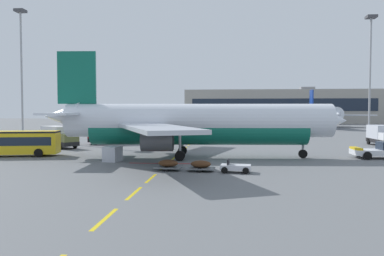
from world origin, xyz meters
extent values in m
plane|color=slate|center=(40.00, 40.00, 0.00)|extent=(400.00, 400.00, 0.00)
cube|color=yellow|center=(18.00, 1.78, 0.00)|extent=(0.24, 4.00, 0.01)
cube|color=yellow|center=(18.00, 7.78, 0.00)|extent=(0.24, 4.00, 0.01)
cube|color=yellow|center=(18.00, 13.33, 0.00)|extent=(0.24, 4.00, 0.01)
cube|color=yellow|center=(18.00, 19.58, 0.00)|extent=(0.24, 4.00, 0.01)
cube|color=yellow|center=(18.00, 25.65, 0.00)|extent=(0.24, 4.00, 0.01)
cube|color=yellow|center=(18.00, 32.29, 0.00)|extent=(0.24, 4.00, 0.01)
cube|color=yellow|center=(18.00, 38.41, 0.00)|extent=(0.24, 4.00, 0.01)
cube|color=yellow|center=(18.00, 44.29, 0.00)|extent=(0.24, 4.00, 0.01)
cube|color=yellow|center=(18.00, 50.91, 0.00)|extent=(0.24, 4.00, 0.01)
cube|color=yellow|center=(18.00, 56.84, 0.00)|extent=(0.24, 4.00, 0.01)
cube|color=yellow|center=(18.00, 63.86, 0.00)|extent=(0.24, 4.00, 0.01)
cube|color=yellow|center=(18.00, 70.70, 0.00)|extent=(0.24, 4.00, 0.01)
cube|color=yellow|center=(18.00, 76.85, 0.00)|extent=(0.24, 4.00, 0.01)
cube|color=yellow|center=(18.00, 83.85, 0.00)|extent=(0.24, 4.00, 0.01)
cube|color=#B21414|center=(18.00, 22.00, 0.00)|extent=(8.00, 0.40, 0.01)
cylinder|color=silver|center=(20.79, 27.02, 4.30)|extent=(30.29, 5.82, 3.80)
cylinder|color=#0F604C|center=(20.79, 27.02, 3.26)|extent=(24.68, 5.14, 3.50)
cone|color=silver|center=(35.80, 28.04, 4.30)|extent=(3.74, 3.95, 3.72)
cone|color=silver|center=(5.07, 25.96, 4.78)|extent=(4.41, 3.51, 3.23)
cube|color=#192333|center=(34.76, 27.97, 4.97)|extent=(1.79, 2.95, 0.60)
cube|color=#0F604C|center=(6.82, 26.08, 9.20)|extent=(4.41, 0.66, 6.00)
cube|color=silver|center=(5.90, 29.23, 5.06)|extent=(3.62, 6.60, 0.24)
cube|color=silver|center=(6.34, 22.84, 5.06)|extent=(3.62, 6.60, 0.24)
cube|color=#B7BCC6|center=(16.25, 35.24, 3.83)|extent=(9.15, 17.66, 0.36)
cube|color=#B7BCC6|center=(17.39, 18.28, 3.83)|extent=(11.10, 17.52, 0.36)
cylinder|color=#4C4F54|center=(16.30, 32.23, 2.38)|extent=(3.33, 2.31, 2.10)
cylinder|color=black|center=(17.90, 32.34, 2.38)|extent=(0.24, 1.79, 1.79)
cylinder|color=#4C4F54|center=(17.04, 21.26, 2.38)|extent=(3.33, 2.31, 2.10)
cylinder|color=black|center=(18.64, 21.37, 2.38)|extent=(0.24, 1.79, 1.79)
cylinder|color=gray|center=(32.66, 27.82, 1.83)|extent=(0.28, 0.28, 2.67)
cylinder|color=black|center=(32.66, 27.82, 0.50)|extent=(1.01, 0.35, 0.99)
cylinder|color=gray|center=(18.62, 29.48, 1.86)|extent=(0.28, 0.28, 2.61)
cylinder|color=black|center=(18.59, 29.83, 0.55)|extent=(1.12, 0.42, 1.10)
cylinder|color=black|center=(18.64, 29.13, 0.55)|extent=(1.12, 0.42, 1.10)
cylinder|color=gray|center=(18.97, 24.29, 1.86)|extent=(0.28, 0.28, 2.61)
cylinder|color=black|center=(18.94, 24.64, 0.55)|extent=(1.12, 0.42, 1.10)
cylinder|color=black|center=(18.99, 23.95, 0.55)|extent=(1.12, 0.42, 1.10)
cube|color=silver|center=(41.34, 28.41, 0.70)|extent=(6.05, 2.90, 0.60)
cube|color=yellow|center=(38.70, 28.37, 1.12)|extent=(0.74, 2.53, 0.24)
cylinder|color=black|center=(39.44, 26.98, 0.45)|extent=(0.91, 0.42, 0.90)
cylinder|color=black|center=(39.40, 29.78, 0.45)|extent=(0.91, 0.42, 0.90)
cylinder|color=silver|center=(53.75, 107.41, 4.50)|extent=(4.43, 31.54, 3.97)
cylinder|color=navy|center=(53.75, 107.41, 3.40)|extent=(4.02, 25.68, 3.66)
cone|color=silver|center=(53.98, 91.67, 4.50)|extent=(3.95, 3.72, 3.90)
cone|color=silver|center=(53.52, 123.88, 4.99)|extent=(3.44, 4.44, 3.38)
cube|color=#192333|center=(53.96, 92.77, 5.19)|extent=(3.00, 1.72, 0.63)
cube|color=navy|center=(53.54, 122.05, 9.62)|extent=(0.44, 4.61, 6.28)
cube|color=silver|center=(56.88, 122.83, 5.29)|extent=(6.74, 3.44, 0.25)
cube|color=silver|center=(50.19, 122.74, 5.29)|extent=(6.74, 3.44, 0.25)
cube|color=#B7BCC6|center=(62.58, 111.69, 4.00)|extent=(18.46, 10.39, 0.38)
cube|color=#B7BCC6|center=(44.80, 111.44, 4.00)|extent=(18.42, 10.83, 0.38)
cylinder|color=#4C4F54|center=(59.44, 111.81, 2.48)|extent=(2.24, 3.38, 2.20)
cylinder|color=black|center=(59.47, 110.13, 2.48)|extent=(1.87, 0.15, 1.87)
cylinder|color=#4C4F54|center=(47.94, 111.64, 2.48)|extent=(2.24, 3.38, 2.20)
cylinder|color=black|center=(47.96, 109.97, 2.48)|extent=(1.87, 0.15, 1.87)
cylinder|color=gray|center=(53.93, 94.96, 1.91)|extent=(0.29, 0.29, 2.79)
cylinder|color=black|center=(53.93, 94.96, 0.52)|extent=(0.31, 1.04, 1.04)
cylinder|color=gray|center=(56.44, 109.54, 1.94)|extent=(0.29, 0.29, 2.73)
cylinder|color=black|center=(56.81, 109.55, 0.58)|extent=(0.38, 1.16, 1.15)
cylinder|color=black|center=(56.08, 109.54, 0.58)|extent=(0.38, 1.16, 1.15)
cylinder|color=gray|center=(51.00, 109.46, 1.94)|extent=(0.29, 0.29, 2.73)
cylinder|color=black|center=(51.37, 109.47, 0.58)|extent=(0.38, 1.16, 1.15)
cylinder|color=black|center=(50.64, 109.46, 0.58)|extent=(0.38, 1.16, 1.15)
cube|color=yellow|center=(-2.08, 26.38, 1.65)|extent=(12.30, 5.03, 2.70)
cube|color=#192333|center=(-2.08, 26.38, 1.85)|extent=(11.36, 4.87, 1.00)
cube|color=black|center=(-2.08, 26.38, 2.88)|extent=(12.32, 5.05, 0.20)
cylinder|color=black|center=(1.65, 28.51, 0.50)|extent=(1.04, 0.51, 1.00)
cylinder|color=black|center=(2.18, 25.87, 0.50)|extent=(1.04, 0.51, 1.00)
cube|color=black|center=(47.91, 44.91, 0.74)|extent=(2.45, 7.02, 0.60)
cube|color=#B7BCC6|center=(47.91, 45.89, 2.09)|extent=(2.43, 4.78, 2.10)
cylinder|color=black|center=(46.73, 42.66, 0.48)|extent=(0.29, 0.96, 0.96)
cylinder|color=black|center=(49.10, 47.16, 0.48)|extent=(0.29, 0.96, 0.96)
cylinder|color=black|center=(46.70, 47.14, 0.48)|extent=(0.29, 0.96, 0.96)
cube|color=black|center=(5.11, 43.81, 0.74)|extent=(7.40, 4.40, 0.60)
cube|color=maroon|center=(2.91, 43.11, 1.59)|extent=(2.97, 2.92, 1.10)
cube|color=#192333|center=(1.82, 42.77, 1.69)|extent=(0.64, 1.85, 0.64)
cube|color=#B7BCC6|center=(6.05, 44.11, 2.09)|extent=(5.26, 3.73, 2.10)
cylinder|color=black|center=(3.34, 41.99, 0.48)|extent=(1.00, 0.56, 0.96)
cylinder|color=black|center=(2.62, 44.28, 0.48)|extent=(1.00, 0.56, 0.96)
cylinder|color=black|center=(7.61, 43.35, 0.48)|extent=(1.00, 0.56, 0.96)
cylinder|color=black|center=(6.89, 45.63, 0.48)|extent=(1.00, 0.56, 0.96)
cube|color=black|center=(-0.29, 36.88, 0.74)|extent=(7.03, 6.14, 0.60)
cube|color=#606638|center=(1.55, 35.49, 1.59)|extent=(3.29, 3.27, 1.10)
cube|color=#192333|center=(2.47, 34.79, 1.69)|extent=(1.21, 1.57, 0.64)
cube|color=silver|center=(-1.07, 37.47, 2.09)|extent=(5.24, 4.78, 2.10)
cylinder|color=black|center=(2.22, 36.49, 0.48)|extent=(0.93, 0.80, 0.96)
cylinder|color=black|center=(0.77, 34.57, 0.48)|extent=(0.93, 0.80, 0.96)
cylinder|color=black|center=(-1.35, 39.19, 0.48)|extent=(0.93, 0.80, 0.96)
cylinder|color=black|center=(-2.80, 37.27, 0.48)|extent=(0.93, 0.80, 0.96)
cube|color=silver|center=(24.81, 16.91, 0.46)|extent=(2.72, 1.64, 0.44)
cube|color=black|center=(24.16, 16.97, 0.86)|extent=(0.23, 1.13, 0.56)
cylinder|color=black|center=(25.78, 17.52, 0.28)|extent=(0.57, 0.23, 0.56)
cylinder|color=black|center=(25.65, 16.12, 0.28)|extent=(0.57, 0.23, 0.56)
cylinder|color=black|center=(23.97, 17.69, 0.28)|extent=(0.57, 0.23, 0.56)
cylinder|color=black|center=(23.84, 16.30, 0.28)|extent=(0.57, 0.23, 0.56)
cube|color=slate|center=(21.72, 17.21, 0.28)|extent=(2.53, 1.72, 0.12)
ellipsoid|color=#4C2D19|center=(21.72, 17.21, 0.66)|extent=(1.93, 1.37, 0.64)
cylinder|color=black|center=(21.79, 17.88, 0.22)|extent=(0.45, 0.18, 0.44)
cylinder|color=black|center=(21.66, 16.53, 0.22)|extent=(0.45, 0.18, 0.44)
cube|color=slate|center=(18.74, 17.49, 0.28)|extent=(2.53, 1.72, 0.12)
ellipsoid|color=#4C2D19|center=(18.74, 17.49, 0.66)|extent=(1.93, 1.37, 0.64)
cylinder|color=black|center=(18.80, 18.17, 0.22)|extent=(0.45, 0.18, 0.44)
cylinder|color=black|center=(18.67, 16.82, 0.22)|extent=(0.45, 0.18, 0.44)
cube|color=#B7BCC6|center=(11.89, 22.97, 0.80)|extent=(1.96, 1.93, 1.60)
cube|color=silver|center=(11.89, 22.97, 0.80)|extent=(1.57, 0.47, 1.36)
cylinder|color=slate|center=(-14.32, 52.03, 0.30)|extent=(0.70, 0.70, 0.60)
cylinder|color=#9EA0A5|center=(-14.32, 52.03, 11.86)|extent=(0.36, 0.36, 23.71)
cube|color=#3F3F44|center=(-14.32, 52.03, 23.96)|extent=(1.80, 1.80, 0.50)
cylinder|color=slate|center=(50.31, 57.29, 0.30)|extent=(0.70, 0.70, 0.60)
cylinder|color=#9EA0A5|center=(50.31, 57.29, 11.21)|extent=(0.36, 0.36, 22.41)
cube|color=#3F3F44|center=(50.31, 57.29, 22.66)|extent=(1.80, 1.80, 0.50)
cube|color=#9E998E|center=(46.86, 157.64, 7.15)|extent=(81.81, 27.17, 14.30)
cube|color=#192333|center=(46.86, 144.00, 7.86)|extent=(75.27, 0.12, 5.15)
cube|color=gray|center=(59.13, 157.64, 15.10)|extent=(6.00, 5.00, 1.60)
camera|label=1|loc=(24.09, -16.66, 5.41)|focal=35.86mm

